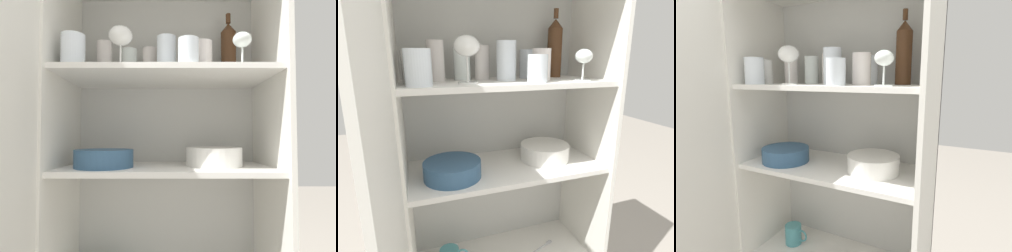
% 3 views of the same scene
% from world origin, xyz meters
% --- Properties ---
extents(cupboard_back_panel, '(0.82, 0.02, 1.54)m').
position_xyz_m(cupboard_back_panel, '(0.00, 0.37, 0.77)').
color(cupboard_back_panel, silver).
rests_on(cupboard_back_panel, ground_plane).
extents(cupboard_side_left, '(0.02, 0.39, 1.54)m').
position_xyz_m(cupboard_side_left, '(-0.40, 0.18, 0.77)').
color(cupboard_side_left, white).
rests_on(cupboard_side_left, ground_plane).
extents(cupboard_side_right, '(0.02, 0.39, 1.54)m').
position_xyz_m(cupboard_side_right, '(0.40, 0.18, 0.77)').
color(cupboard_side_right, white).
rests_on(cupboard_side_right, ground_plane).
extents(shelf_board_middle, '(0.79, 0.36, 0.02)m').
position_xyz_m(shelf_board_middle, '(0.00, 0.18, 0.79)').
color(shelf_board_middle, white).
extents(shelf_board_upper, '(0.79, 0.36, 0.02)m').
position_xyz_m(shelf_board_upper, '(0.00, 0.18, 1.14)').
color(shelf_board_upper, white).
extents(tumbler_glass_0, '(0.06, 0.06, 0.15)m').
position_xyz_m(tumbler_glass_0, '(-0.26, 0.23, 1.23)').
color(tumbler_glass_0, silver).
rests_on(tumbler_glass_0, shelf_board_upper).
extents(tumbler_glass_1, '(0.07, 0.07, 0.10)m').
position_xyz_m(tumbler_glass_1, '(0.08, 0.06, 1.20)').
color(tumbler_glass_1, white).
rests_on(tumbler_glass_1, shelf_board_upper).
extents(tumbler_glass_2, '(0.08, 0.08, 0.11)m').
position_xyz_m(tumbler_glass_2, '(-0.33, 0.06, 1.21)').
color(tumbler_glass_2, white).
rests_on(tumbler_glass_2, shelf_board_upper).
extents(tumbler_glass_3, '(0.08, 0.08, 0.15)m').
position_xyz_m(tumbler_glass_3, '(0.00, 0.17, 1.23)').
color(tumbler_glass_3, white).
rests_on(tumbler_glass_3, shelf_board_upper).
extents(tumbler_glass_4, '(0.08, 0.08, 0.12)m').
position_xyz_m(tumbler_glass_4, '(0.13, 0.25, 1.21)').
color(tumbler_glass_4, white).
rests_on(tumbler_glass_4, shelf_board_upper).
extents(tumbler_glass_5, '(0.06, 0.06, 0.11)m').
position_xyz_m(tumbler_glass_5, '(-0.34, 0.15, 1.21)').
color(tumbler_glass_5, white).
rests_on(tumbler_glass_5, shelf_board_upper).
extents(tumbler_glass_6, '(0.06, 0.06, 0.13)m').
position_xyz_m(tumbler_glass_6, '(-0.16, 0.25, 1.22)').
color(tumbler_glass_6, white).
rests_on(tumbler_glass_6, shelf_board_upper).
extents(tumbler_glass_7, '(0.06, 0.06, 0.13)m').
position_xyz_m(tumbler_glass_7, '(-0.07, 0.27, 1.22)').
color(tumbler_glass_7, silver).
rests_on(tumbler_glass_7, shelf_board_upper).
extents(tumbler_glass_8, '(0.07, 0.07, 0.12)m').
position_xyz_m(tumbler_glass_8, '(0.14, 0.15, 1.21)').
color(tumbler_glass_8, silver).
rests_on(tumbler_glass_8, shelf_board_upper).
extents(wine_glass_0, '(0.09, 0.09, 0.16)m').
position_xyz_m(wine_glass_0, '(-0.17, 0.10, 1.27)').
color(wine_glass_0, white).
rests_on(wine_glass_0, shelf_board_upper).
extents(wine_glass_1, '(0.06, 0.06, 0.12)m').
position_xyz_m(wine_glass_1, '(0.26, 0.05, 1.24)').
color(wine_glass_1, white).
rests_on(wine_glass_1, shelf_board_upper).
extents(wine_bottle, '(0.06, 0.06, 0.29)m').
position_xyz_m(wine_bottle, '(0.27, 0.28, 1.28)').
color(wine_bottle, '#4C2D19').
rests_on(wine_bottle, shelf_board_upper).
extents(plate_stack_white, '(0.21, 0.21, 0.07)m').
position_xyz_m(plate_stack_white, '(0.18, 0.18, 0.83)').
color(plate_stack_white, white).
rests_on(plate_stack_white, shelf_board_middle).
extents(mixing_bowl_large, '(0.22, 0.22, 0.07)m').
position_xyz_m(mixing_bowl_large, '(-0.23, 0.13, 0.83)').
color(mixing_bowl_large, '#33567A').
rests_on(mixing_bowl_large, shelf_board_middle).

